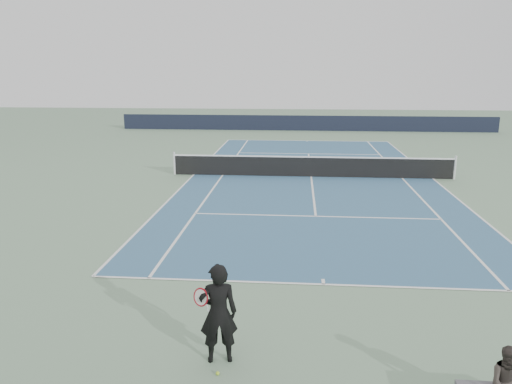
{
  "coord_description": "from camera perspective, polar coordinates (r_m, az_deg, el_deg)",
  "views": [
    {
      "loc": [
        -0.67,
        -22.6,
        4.83
      ],
      "look_at": [
        -1.92,
        -7.55,
        1.1
      ],
      "focal_mm": 35.0,
      "sensor_mm": 36.0,
      "label": 1
    }
  ],
  "objects": [
    {
      "name": "ground",
      "position": [
        23.12,
        6.32,
        1.73
      ],
      "size": [
        80.0,
        80.0,
        0.0
      ],
      "primitive_type": "plane",
      "color": "slate"
    },
    {
      "name": "court_surface",
      "position": [
        23.12,
        6.32,
        1.75
      ],
      "size": [
        10.97,
        23.77,
        0.01
      ],
      "primitive_type": "cube",
      "color": "#355C7D",
      "rests_on": "ground"
    },
    {
      "name": "tennis_net",
      "position": [
        23.02,
        6.35,
        2.96
      ],
      "size": [
        12.9,
        0.1,
        1.07
      ],
      "color": "silver",
      "rests_on": "ground"
    },
    {
      "name": "windscreen_far",
      "position": [
        40.71,
        5.74,
        7.85
      ],
      "size": [
        30.0,
        0.25,
        1.2
      ],
      "primitive_type": "cube",
      "color": "black",
      "rests_on": "ground"
    },
    {
      "name": "tennis_player",
      "position": [
        8.57,
        -4.33,
        -13.64
      ],
      "size": [
        0.82,
        0.59,
        1.75
      ],
      "color": "black",
      "rests_on": "ground"
    },
    {
      "name": "tennis_ball",
      "position": [
        8.63,
        -4.41,
        -19.95
      ],
      "size": [
        0.06,
        0.06,
        0.06
      ],
      "primitive_type": "sphere",
      "color": "#B1D62B",
      "rests_on": "ground"
    }
  ]
}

